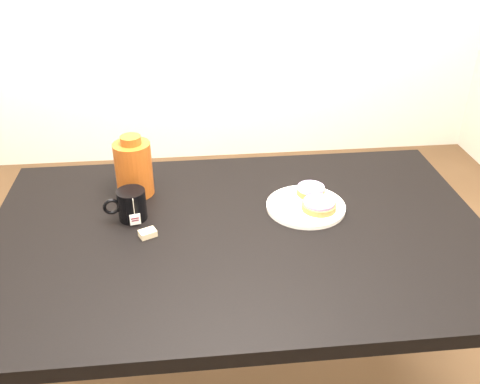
{
  "coord_description": "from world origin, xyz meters",
  "views": [
    {
      "loc": [
        -0.13,
        -1.23,
        1.59
      ],
      "look_at": [
        0.01,
        0.11,
        0.81
      ],
      "focal_mm": 40.0,
      "sensor_mm": 36.0,
      "label": 1
    }
  ],
  "objects_px": {
    "table": "(239,254)",
    "teabag_pouch": "(148,233)",
    "bagel_back": "(311,190)",
    "mug": "(131,205)",
    "plate": "(306,206)",
    "bagel_front": "(319,205)",
    "bagel_package": "(134,168)"
  },
  "relations": [
    {
      "from": "plate",
      "to": "teabag_pouch",
      "type": "bearing_deg",
      "value": -168.19
    },
    {
      "from": "bagel_front",
      "to": "mug",
      "type": "distance_m",
      "value": 0.54
    },
    {
      "from": "plate",
      "to": "bagel_front",
      "type": "bearing_deg",
      "value": -39.63
    },
    {
      "from": "bagel_back",
      "to": "bagel_package",
      "type": "bearing_deg",
      "value": 170.91
    },
    {
      "from": "plate",
      "to": "mug",
      "type": "distance_m",
      "value": 0.51
    },
    {
      "from": "plate",
      "to": "bagel_front",
      "type": "height_order",
      "value": "bagel_front"
    },
    {
      "from": "table",
      "to": "teabag_pouch",
      "type": "bearing_deg",
      "value": -179.61
    },
    {
      "from": "bagel_back",
      "to": "bagel_front",
      "type": "height_order",
      "value": "same"
    },
    {
      "from": "plate",
      "to": "teabag_pouch",
      "type": "distance_m",
      "value": 0.47
    },
    {
      "from": "table",
      "to": "bagel_back",
      "type": "bearing_deg",
      "value": 33.26
    },
    {
      "from": "teabag_pouch",
      "to": "plate",
      "type": "bearing_deg",
      "value": 11.81
    },
    {
      "from": "bagel_back",
      "to": "mug",
      "type": "bearing_deg",
      "value": -173.57
    },
    {
      "from": "teabag_pouch",
      "to": "bagel_package",
      "type": "xyz_separation_m",
      "value": [
        -0.05,
        0.24,
        0.08
      ]
    },
    {
      "from": "plate",
      "to": "teabag_pouch",
      "type": "height_order",
      "value": "teabag_pouch"
    },
    {
      "from": "mug",
      "to": "teabag_pouch",
      "type": "relative_size",
      "value": 2.88
    },
    {
      "from": "teabag_pouch",
      "to": "bagel_back",
      "type": "bearing_deg",
      "value": 17.74
    },
    {
      "from": "bagel_front",
      "to": "plate",
      "type": "bearing_deg",
      "value": 140.37
    },
    {
      "from": "plate",
      "to": "bagel_back",
      "type": "relative_size",
      "value": 2.67
    },
    {
      "from": "table",
      "to": "bagel_front",
      "type": "height_order",
      "value": "bagel_front"
    },
    {
      "from": "mug",
      "to": "bagel_package",
      "type": "height_order",
      "value": "bagel_package"
    },
    {
      "from": "plate",
      "to": "bagel_back",
      "type": "xyz_separation_m",
      "value": [
        0.03,
        0.06,
        0.02
      ]
    },
    {
      "from": "table",
      "to": "teabag_pouch",
      "type": "xyz_separation_m",
      "value": [
        -0.25,
        -0.0,
        0.09
      ]
    },
    {
      "from": "teabag_pouch",
      "to": "bagel_package",
      "type": "relative_size",
      "value": 0.23
    },
    {
      "from": "table",
      "to": "bagel_back",
      "type": "height_order",
      "value": "bagel_back"
    },
    {
      "from": "bagel_back",
      "to": "teabag_pouch",
      "type": "relative_size",
      "value": 1.95
    },
    {
      "from": "bagel_back",
      "to": "bagel_package",
      "type": "height_order",
      "value": "bagel_package"
    },
    {
      "from": "table",
      "to": "plate",
      "type": "distance_m",
      "value": 0.25
    },
    {
      "from": "plate",
      "to": "bagel_front",
      "type": "distance_m",
      "value": 0.05
    },
    {
      "from": "bagel_back",
      "to": "bagel_front",
      "type": "xyz_separation_m",
      "value": [
        0.0,
        -0.09,
        -0.0
      ]
    },
    {
      "from": "bagel_back",
      "to": "mug",
      "type": "distance_m",
      "value": 0.54
    },
    {
      "from": "plate",
      "to": "bagel_back",
      "type": "height_order",
      "value": "bagel_back"
    },
    {
      "from": "teabag_pouch",
      "to": "table",
      "type": "bearing_deg",
      "value": 0.39
    }
  ]
}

